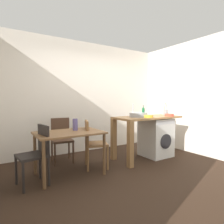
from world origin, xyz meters
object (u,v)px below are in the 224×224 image
at_px(vase, 75,125).
at_px(chair_spare_by_wall, 61,137).
at_px(washing_machine, 156,137).
at_px(colander, 169,115).
at_px(chair_person_seat, 37,151).
at_px(bottle_tall_green, 143,111).
at_px(mixing_bowl, 148,116).
at_px(dining_table, 69,137).
at_px(chair_opposite, 92,141).
at_px(utensil_crock, 166,112).

bearing_deg(vase, chair_spare_by_wall, 93.57).
bearing_deg(washing_machine, colander, -49.26).
relative_size(chair_person_seat, bottle_tall_green, 3.74).
xyz_separation_m(chair_person_seat, mixing_bowl, (2.17, -0.12, 0.44)).
relative_size(washing_machine, mixing_bowl, 4.21).
bearing_deg(chair_person_seat, mixing_bowl, -101.54).
relative_size(dining_table, chair_opposite, 1.22).
distance_m(dining_table, chair_spare_by_wall, 0.79).
distance_m(dining_table, bottle_tall_green, 1.76).
xyz_separation_m(chair_spare_by_wall, colander, (2.13, -1.00, 0.44)).
bearing_deg(vase, dining_table, -146.31).
bearing_deg(vase, colander, -8.94).
distance_m(washing_machine, utensil_crock, 0.67).
bearing_deg(utensil_crock, colander, -123.70).
bearing_deg(chair_person_seat, vase, -83.19).
relative_size(chair_opposite, washing_machine, 1.05).
height_order(chair_opposite, colander, colander).
xyz_separation_m(bottle_tall_green, vase, (-1.57, 0.05, -0.18)).
relative_size(chair_opposite, colander, 4.50).
height_order(washing_machine, bottle_tall_green, bottle_tall_green).
distance_m(dining_table, mixing_bowl, 1.67).
height_order(chair_person_seat, chair_opposite, same).
distance_m(colander, vase, 2.12).
distance_m(chair_spare_by_wall, mixing_bowl, 1.86).
relative_size(bottle_tall_green, colander, 1.20).
relative_size(chair_person_seat, colander, 4.50).
xyz_separation_m(washing_machine, mixing_bowl, (-0.43, -0.20, 0.52)).
height_order(dining_table, mixing_bowl, mixing_bowl).
height_order(chair_spare_by_wall, bottle_tall_green, bottle_tall_green).
relative_size(chair_person_seat, utensil_crock, 3.00).
xyz_separation_m(utensil_crock, colander, (-0.18, -0.27, -0.04)).
height_order(dining_table, chair_person_seat, chair_person_seat).
relative_size(chair_opposite, vase, 4.32).
xyz_separation_m(dining_table, chair_spare_by_wall, (0.11, 0.77, -0.14)).
height_order(dining_table, colander, colander).
height_order(chair_person_seat, mixing_bowl, mixing_bowl).
bearing_deg(dining_table, chair_opposite, 8.89).
relative_size(chair_opposite, bottle_tall_green, 3.74).
bearing_deg(colander, chair_person_seat, 177.13).
relative_size(dining_table, chair_person_seat, 1.22).
xyz_separation_m(utensil_crock, vase, (-2.27, 0.06, -0.15)).
bearing_deg(bottle_tall_green, utensil_crock, -0.60).
xyz_separation_m(chair_opposite, washing_machine, (1.57, -0.09, -0.08)).
height_order(bottle_tall_green, mixing_bowl, bottle_tall_green).
distance_m(dining_table, washing_machine, 2.06).
xyz_separation_m(dining_table, chair_opposite, (0.48, 0.08, -0.14)).
height_order(bottle_tall_green, vase, bottle_tall_green).
height_order(mixing_bowl, vase, mixing_bowl).
height_order(dining_table, utensil_crock, utensil_crock).
bearing_deg(chair_spare_by_wall, washing_machine, 164.18).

